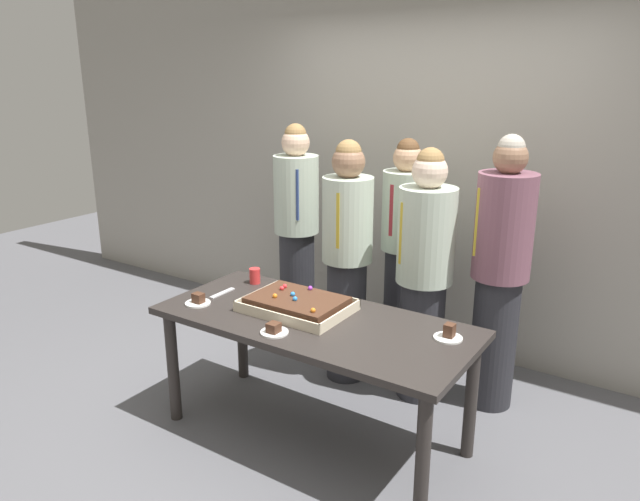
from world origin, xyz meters
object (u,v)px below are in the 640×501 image
Objects in this scene: drink_cup_nearest at (255,276)px; person_striped_tie_right at (500,272)px; person_serving_front at (347,259)px; person_green_shirt_behind at (297,232)px; party_table at (314,334)px; person_left_edge_reaching at (424,274)px; plated_slice_near_right at (274,330)px; plated_slice_far_left at (449,334)px; person_far_right_suit at (403,251)px; sheet_cake at (297,304)px; plated_slice_near_left at (198,301)px; cake_server_utensil at (222,293)px.

drink_cup_nearest is 0.06× the size of person_striped_tie_right.
person_serving_front is 0.97× the size of person_green_shirt_behind.
drink_cup_nearest reaches higher than party_table.
person_green_shirt_behind is 1.04× the size of person_left_edge_reaching.
plated_slice_near_right is 1.53m from person_green_shirt_behind.
plated_slice_far_left is (0.79, 0.45, 0.00)m from plated_slice_near_right.
plated_slice_far_left is 0.09× the size of person_far_right_suit.
sheet_cake is 5.96× the size of drink_cup_nearest.
person_far_right_suit is at bearing 53.45° from drink_cup_nearest.
plated_slice_near_left is at bearing -33.25° from person_serving_front.
person_green_shirt_behind is 0.86m from person_far_right_suit.
person_left_edge_reaching is (0.96, 0.51, 0.05)m from drink_cup_nearest.
person_serving_front reaches higher than sheet_cake.
plated_slice_far_left is 0.09× the size of person_green_shirt_behind.
party_table is 1.08× the size of person_serving_front.
person_serving_front is (0.42, 0.46, 0.07)m from drink_cup_nearest.
party_table is 0.75m from plated_slice_far_left.
person_green_shirt_behind is at bearing 151.57° from plated_slice_far_left.
person_green_shirt_behind is at bearing -75.17° from person_far_right_suit.
person_serving_front is 0.99m from person_striped_tie_right.
cake_server_utensil is (-1.42, -0.16, -0.02)m from plated_slice_far_left.
person_serving_front is at bearing 98.90° from plated_slice_near_right.
person_serving_front reaches higher than plated_slice_near_left.
person_green_shirt_behind is at bearing -48.24° from person_striped_tie_right.
sheet_cake is at bearing 163.10° from party_table.
plated_slice_near_left is 0.09× the size of person_serving_front.
plated_slice_near_right is 1.00× the size of plated_slice_far_left.
sheet_cake is 0.35× the size of person_green_shirt_behind.
plated_slice_near_right is at bearing -103.41° from party_table.
person_green_shirt_behind is (-0.16, 1.22, 0.12)m from plated_slice_near_left.
plated_slice_near_left is at bearing -96.35° from drink_cup_nearest.
person_far_right_suit is at bearing 61.45° from person_green_shirt_behind.
party_table is 0.79m from person_serving_front.
sheet_cake is 0.69m from person_serving_front.
sheet_cake is 3.98× the size of plated_slice_near_left.
person_green_shirt_behind reaches higher than party_table.
drink_cup_nearest is at bearing 176.00° from plated_slice_far_left.
person_serving_front reaches higher than party_table.
person_far_right_suit is (0.06, 1.41, 0.09)m from plated_slice_near_right.
person_far_right_suit is at bearing -105.85° from person_left_edge_reaching.
sheet_cake is 0.60m from plated_slice_near_left.
person_striped_tie_right is (1.59, -0.09, 0.01)m from person_green_shirt_behind.
plated_slice_near_left is 0.09× the size of person_green_shirt_behind.
plated_slice_near_left is at bearing 172.87° from plated_slice_near_right.
plated_slice_near_right is at bearing -24.41° from cake_server_utensil.
person_left_edge_reaching is at bearing 70.11° from plated_slice_near_right.
plated_slice_near_left is 0.47m from drink_cup_nearest.
cake_server_utensil is at bearing -12.07° from person_striped_tie_right.
sheet_cake is at bearing 24.12° from plated_slice_near_left.
person_serving_front is at bearing -32.87° from person_striped_tie_right.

